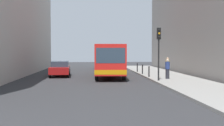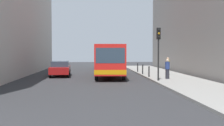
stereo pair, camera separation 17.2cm
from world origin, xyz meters
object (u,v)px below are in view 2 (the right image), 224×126
Objects in this scene: bus at (110,59)px; pedestrian_mid_sidewalk at (168,66)px; bollard_near at (149,72)px; pedestrian_near_signal at (167,69)px; car_beside_bus at (60,68)px; traffic_light at (159,44)px; bollard_far at (138,67)px; car_behind_bus at (103,63)px; bollard_mid at (143,69)px.

bus reaches higher than pedestrian_mid_sidewalk.
pedestrian_near_signal is at bearing -56.03° from bollard_near.
car_beside_bus is 10.40m from pedestrian_near_signal.
car_beside_bus is 1.10× the size of traffic_light.
traffic_light is (3.47, -5.74, 1.28)m from bus.
bollard_far is (0.00, 6.20, 0.00)m from bollard_near.
pedestrian_mid_sidewalk is (2.31, 2.19, 0.37)m from bollard_near.
pedestrian_near_signal is 4.10m from pedestrian_mid_sidewalk.
pedestrian_mid_sidewalk is at bearing 112.22° from car_behind_bus.
bollard_far is 0.58× the size of pedestrian_near_signal.
bollard_far is at bearing 90.62° from traffic_light.
car_behind_bus is 11.80m from bollard_mid.
traffic_light is (8.27, -5.86, 2.22)m from car_beside_bus.
bollard_far is (3.57, -8.14, -0.16)m from car_behind_bus.
traffic_light is 4.32× the size of bollard_mid.
pedestrian_mid_sidewalk is (2.21, 5.27, -2.01)m from traffic_light.
car_beside_bus is 10.49m from pedestrian_mid_sidewalk.
bollard_mid is 1.00× the size of bollard_far.
traffic_light reaches higher than car_behind_bus.
traffic_light is 3.89m from bollard_near.
pedestrian_mid_sidewalk is at bearing 173.65° from car_beside_bus.
pedestrian_near_signal is (9.35, -4.54, 0.18)m from car_beside_bus.
bollard_far is (3.37, 3.54, -1.10)m from bus.
car_beside_bus is at bearing 64.73° from car_behind_bus.
bollard_far is at bearing -130.79° from bus.
bus is 6.59× the size of pedestrian_mid_sidewalk.
traffic_light is at bearing 141.57° from car_beside_bus.
bus is at bearing 121.14° from traffic_light.
traffic_light reaches higher than pedestrian_near_signal.
bus is 6.39m from pedestrian_near_signal.
pedestrian_near_signal reaches higher than bollard_far.
pedestrian_near_signal is (1.18, -4.86, 0.34)m from bollard_mid.
car_behind_bus is 16.79m from pedestrian_near_signal.
bus is 3.57m from bollard_mid.
car_behind_bus is 4.74× the size of bollard_mid.
pedestrian_mid_sidewalk is at bearing -14.72° from pedestrian_near_signal.
bus is 11.71× the size of bollard_mid.
pedestrian_mid_sidewalk is (10.47, -0.59, 0.21)m from car_beside_bus.
car_behind_bus is 2.76× the size of pedestrian_near_signal.
bollard_far is (8.17, 3.42, -0.16)m from car_beside_bus.
car_behind_bus is 13.50m from pedestrian_mid_sidewalk.
bollard_near is at bearing -90.00° from bollard_far.
pedestrian_near_signal is at bearing 151.00° from car_beside_bus.
bollard_far is at bearing -153.29° from pedestrian_mid_sidewalk.
bollard_near is at bearing 91.86° from traffic_light.
car_beside_bus is 8.63m from bollard_near.
car_beside_bus is 8.86m from bollard_far.
pedestrian_mid_sidewalk is at bearing 43.53° from bollard_near.
bollard_mid is at bearing 90.93° from traffic_light.
bollard_near is 2.14m from pedestrian_near_signal.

